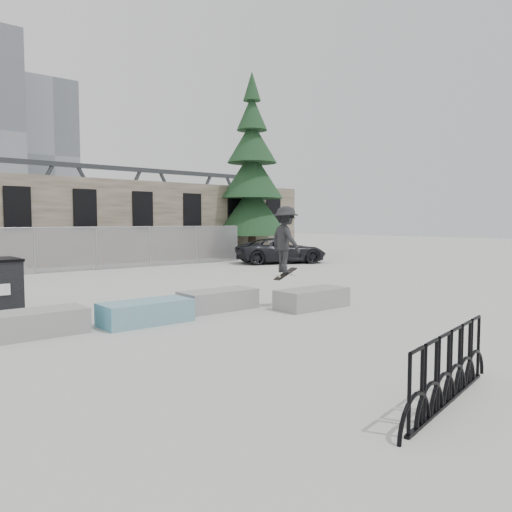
{
  "coord_description": "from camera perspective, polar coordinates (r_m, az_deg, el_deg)",
  "views": [
    {
      "loc": [
        -6.34,
        -10.12,
        2.27
      ],
      "look_at": [
        2.56,
        0.6,
        1.3
      ],
      "focal_mm": 35.0,
      "sensor_mm": 36.0,
      "label": 1
    }
  ],
  "objects": [
    {
      "name": "truss_bridge",
      "position": [
        67.16,
        -25.7,
        5.19
      ],
      "size": [
        70.0,
        3.0,
        9.8
      ],
      "color": "#2D3033",
      "rests_on": "ground"
    },
    {
      "name": "chainlink_fence",
      "position": [
        23.52,
        -24.0,
        0.64
      ],
      "size": [
        22.06,
        0.06,
        2.02
      ],
      "color": "gray",
      "rests_on": "ground"
    },
    {
      "name": "stone_wall",
      "position": [
        27.11,
        -26.22,
        3.55
      ],
      "size": [
        36.0,
        2.58,
        4.5
      ],
      "color": "brown",
      "rests_on": "ground"
    },
    {
      "name": "bike_rack",
      "position": [
        6.82,
        21.23,
        -11.89
      ],
      "size": [
        3.09,
        0.68,
        0.9
      ],
      "rotation": [
        0.0,
        0.0,
        0.2
      ],
      "color": "black",
      "rests_on": "ground"
    },
    {
      "name": "planter_center_right",
      "position": [
        12.89,
        -4.34,
        -4.93
      ],
      "size": [
        2.0,
        0.9,
        0.51
      ],
      "color": "gray",
      "rests_on": "ground"
    },
    {
      "name": "suv",
      "position": [
        27.12,
        2.93,
        0.62
      ],
      "size": [
        5.37,
        3.93,
        1.36
      ],
      "primitive_type": "imported",
      "rotation": [
        0.0,
        0.0,
        1.18
      ],
      "color": "black",
      "rests_on": "ground"
    },
    {
      "name": "ground",
      "position": [
        12.15,
        -7.55,
        -6.82
      ],
      "size": [
        120.0,
        120.0,
        0.0
      ],
      "primitive_type": "plane",
      "color": "#A9A8A4",
      "rests_on": "ground"
    },
    {
      "name": "skateboarder",
      "position": [
        13.32,
        3.41,
        1.87
      ],
      "size": [
        0.84,
        1.24,
        1.95
      ],
      "rotation": [
        0.0,
        0.0,
        1.4
      ],
      "color": "black",
      "rests_on": "ground"
    },
    {
      "name": "planter_far_left",
      "position": [
        10.89,
        -24.08,
        -6.92
      ],
      "size": [
        2.0,
        0.9,
        0.51
      ],
      "color": "gray",
      "rests_on": "ground"
    },
    {
      "name": "planter_offset",
      "position": [
        13.19,
        6.43,
        -4.74
      ],
      "size": [
        2.0,
        0.9,
        0.51
      ],
      "color": "gray",
      "rests_on": "ground"
    },
    {
      "name": "planter_center_left",
      "position": [
        11.39,
        -12.47,
        -6.2
      ],
      "size": [
        2.0,
        0.9,
        0.51
      ],
      "color": "teal",
      "rests_on": "ground"
    },
    {
      "name": "spruce_tree",
      "position": [
        31.49,
        -0.46,
        8.63
      ],
      "size": [
        4.55,
        4.55,
        11.5
      ],
      "color": "#38281E",
      "rests_on": "ground"
    }
  ]
}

